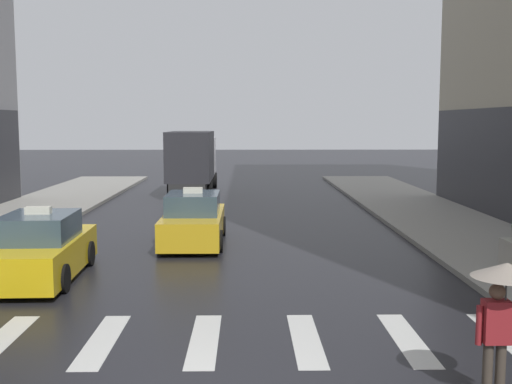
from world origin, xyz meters
TOP-DOWN VIEW (x-y plane):
  - crosswalk_markings at (-0.00, 3.00)m, footprint 11.30×2.80m
  - taxi_lead at (-4.29, 7.44)m, footprint 2.04×4.59m
  - taxi_second at (-0.92, 11.87)m, footprint 1.94×4.54m
  - box_truck at (-2.13, 25.81)m, footprint 2.30×7.55m
  - pedestrian_with_umbrella at (4.24, 0.53)m, footprint 0.96×0.96m

SIDE VIEW (x-z plane):
  - crosswalk_markings at x=0.00m, z-range 0.00..0.01m
  - taxi_lead at x=-4.29m, z-range -0.18..1.63m
  - taxi_second at x=-0.92m, z-range -0.18..1.63m
  - pedestrian_with_umbrella at x=4.24m, z-range 0.55..2.49m
  - box_truck at x=-2.13m, z-range 0.18..3.53m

